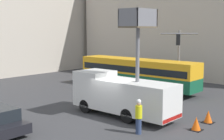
# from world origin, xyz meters

# --- Properties ---
(ground_plane) EXTENTS (120.00, 120.00, 0.00)m
(ground_plane) POSITION_xyz_m (0.00, 0.00, 0.00)
(ground_plane) COLOR #38383A
(building_backdrop_side) EXTENTS (10.00, 28.00, 14.83)m
(building_backdrop_side) POSITION_xyz_m (21.93, 5.44, 7.41)
(building_backdrop_side) COLOR #BCB2A3
(building_backdrop_side) RESTS_ON ground_plane
(utility_truck) EXTENTS (2.26, 7.37, 6.94)m
(utility_truck) POSITION_xyz_m (0.78, -0.46, 1.59)
(utility_truck) COLOR silver
(utility_truck) RESTS_ON ground_plane
(city_bus) EXTENTS (2.44, 12.24, 2.93)m
(city_bus) POSITION_xyz_m (8.79, 4.30, 1.75)
(city_bus) COLOR #145638
(city_bus) RESTS_ON ground_plane
(traffic_light_pole) EXTENTS (3.08, 2.83, 5.63)m
(traffic_light_pole) POSITION_xyz_m (9.46, 0.32, 3.82)
(traffic_light_pole) COLOR slate
(traffic_light_pole) RESTS_ON ground_plane
(road_worker_near_truck) EXTENTS (0.38, 0.38, 1.95)m
(road_worker_near_truck) POSITION_xyz_m (-1.36, -3.37, 0.99)
(road_worker_near_truck) COLOR navy
(road_worker_near_truck) RESTS_ON ground_plane
(road_worker_directing) EXTENTS (0.38, 0.38, 1.93)m
(road_worker_directing) POSITION_xyz_m (3.31, 0.46, 0.98)
(road_worker_directing) COLOR navy
(road_worker_directing) RESTS_ON ground_plane
(traffic_cone_mid_road) EXTENTS (0.67, 0.67, 0.77)m
(traffic_cone_mid_road) POSITION_xyz_m (1.31, -5.46, 0.36)
(traffic_cone_mid_road) COLOR black
(traffic_cone_mid_road) RESTS_ON ground_plane
(traffic_cone_far_side) EXTENTS (0.67, 0.67, 0.77)m
(traffic_cone_far_side) POSITION_xyz_m (3.12, -5.37, 0.36)
(traffic_cone_far_side) COLOR black
(traffic_cone_far_side) RESTS_ON ground_plane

